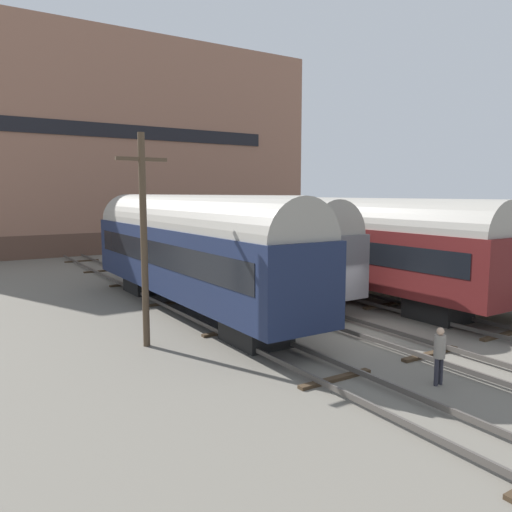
% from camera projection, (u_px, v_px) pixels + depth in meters
% --- Properties ---
extents(ground_plane, '(200.00, 200.00, 0.00)m').
position_uv_depth(ground_plane, '(366.00, 334.00, 19.21)').
color(ground_plane, '#6B665B').
extents(track_left, '(2.60, 60.00, 0.26)m').
position_uv_depth(track_left, '(276.00, 349.00, 16.95)').
color(track_left, '#4C4742').
rests_on(track_left, ground).
extents(track_middle, '(2.60, 60.00, 0.26)m').
position_uv_depth(track_middle, '(366.00, 331.00, 19.19)').
color(track_middle, '#4C4742').
rests_on(track_middle, ground).
extents(track_right, '(2.60, 60.00, 0.26)m').
position_uv_depth(track_right, '(437.00, 316.00, 21.43)').
color(track_right, '#4C4742').
rests_on(track_right, ground).
extents(train_car_grey, '(3.13, 18.65, 5.16)m').
position_uv_depth(train_car_grey, '(228.00, 238.00, 27.84)').
color(train_car_grey, black).
rests_on(train_car_grey, ground).
extents(train_car_maroon, '(3.01, 18.30, 5.17)m').
position_uv_depth(train_car_maroon, '(344.00, 240.00, 26.03)').
color(train_car_maroon, black).
rests_on(train_car_maroon, ground).
extents(train_car_navy, '(3.07, 17.25, 5.33)m').
position_uv_depth(train_car_navy, '(189.00, 246.00, 22.37)').
color(train_car_navy, black).
rests_on(train_car_navy, ground).
extents(station_platform, '(3.16, 14.90, 1.02)m').
position_uv_depth(station_platform, '(431.00, 282.00, 25.07)').
color(station_platform, brown).
rests_on(station_platform, ground).
extents(bench, '(1.40, 0.40, 0.91)m').
position_uv_depth(bench, '(456.00, 274.00, 24.01)').
color(bench, '#2D4C33').
rests_on(bench, station_platform).
extents(person_worker, '(0.32, 0.32, 1.67)m').
position_uv_depth(person_worker, '(440.00, 351.00, 14.00)').
color(person_worker, '#282833').
rests_on(person_worker, ground).
extents(utility_pole, '(1.80, 0.24, 7.44)m').
position_uv_depth(utility_pole, '(144.00, 237.00, 17.25)').
color(utility_pole, '#473828').
rests_on(utility_pole, ground).
extents(warehouse_building, '(37.44, 10.59, 19.61)m').
position_uv_depth(warehouse_building, '(117.00, 148.00, 48.83)').
color(warehouse_building, brown).
rests_on(warehouse_building, ground).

